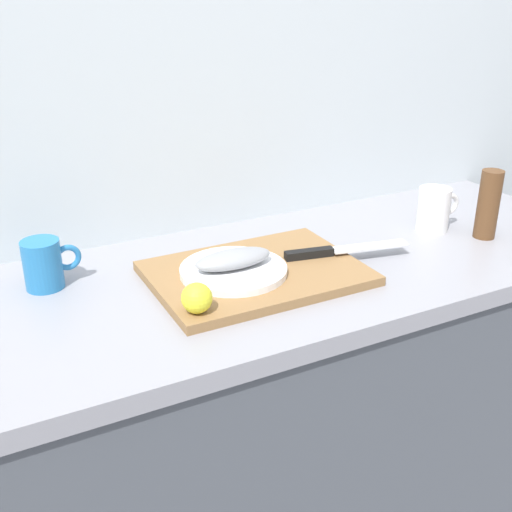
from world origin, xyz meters
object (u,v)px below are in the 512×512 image
object	(u,v)px
fish_fillet	(233,259)
coffee_mug_0	(434,209)
pepper_mill	(488,204)
cutting_board	(256,273)
white_plate	(233,270)
chef_knife	(332,251)
coffee_mug_1	(44,264)
lemon_0	(197,298)

from	to	relation	value
fish_fillet	coffee_mug_0	bearing A→B (deg)	4.07
fish_fillet	pepper_mill	xyz separation A→B (m)	(0.65, -0.05, 0.03)
cutting_board	white_plate	distance (m)	0.05
chef_knife	pepper_mill	bearing A→B (deg)	5.20
coffee_mug_0	coffee_mug_1	size ratio (longest dim) A/B	1.02
white_plate	lemon_0	distance (m)	0.18
lemon_0	fish_fillet	bearing A→B (deg)	42.28
chef_knife	white_plate	bearing A→B (deg)	-171.84
white_plate	pepper_mill	distance (m)	0.66
lemon_0	pepper_mill	size ratio (longest dim) A/B	0.34
white_plate	fish_fillet	distance (m)	0.03
pepper_mill	fish_fillet	bearing A→B (deg)	175.21
lemon_0	coffee_mug_0	world-z (taller)	coffee_mug_0
cutting_board	pepper_mill	bearing A→B (deg)	-5.01
cutting_board	coffee_mug_1	bearing A→B (deg)	158.45
fish_fillet	lemon_0	bearing A→B (deg)	-137.72
white_plate	pepper_mill	world-z (taller)	pepper_mill
fish_fillet	coffee_mug_1	xyz separation A→B (m)	(-0.35, 0.16, -0.00)
coffee_mug_0	pepper_mill	bearing A→B (deg)	-50.45
fish_fillet	coffee_mug_0	world-z (taller)	coffee_mug_0
cutting_board	lemon_0	bearing A→B (deg)	-147.37
coffee_mug_1	pepper_mill	size ratio (longest dim) A/B	0.70
fish_fillet	pepper_mill	distance (m)	0.66
coffee_mug_1	coffee_mug_0	bearing A→B (deg)	-7.14
white_plate	coffee_mug_1	world-z (taller)	coffee_mug_1
cutting_board	chef_knife	distance (m)	0.18
cutting_board	chef_knife	xyz separation A→B (m)	(0.18, -0.01, 0.02)
lemon_0	coffee_mug_0	bearing A→B (deg)	12.72
fish_fillet	chef_knife	xyz separation A→B (m)	(0.24, -0.01, -0.02)
cutting_board	pepper_mill	size ratio (longest dim) A/B	2.61
pepper_mill	lemon_0	bearing A→B (deg)	-175.36
chef_knife	coffee_mug_1	size ratio (longest dim) A/B	2.47
white_plate	lemon_0	bearing A→B (deg)	-137.72
white_plate	coffee_mug_0	world-z (taller)	coffee_mug_0
white_plate	chef_knife	bearing A→B (deg)	-2.89
lemon_0	coffee_mug_1	distance (m)	0.35
cutting_board	coffee_mug_1	distance (m)	0.43
cutting_board	fish_fillet	xyz separation A→B (m)	(-0.05, 0.00, 0.04)
coffee_mug_0	coffee_mug_1	world-z (taller)	coffee_mug_0
white_plate	coffee_mug_1	size ratio (longest dim) A/B	1.90
chef_knife	coffee_mug_0	world-z (taller)	coffee_mug_0
white_plate	coffee_mug_0	size ratio (longest dim) A/B	1.86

